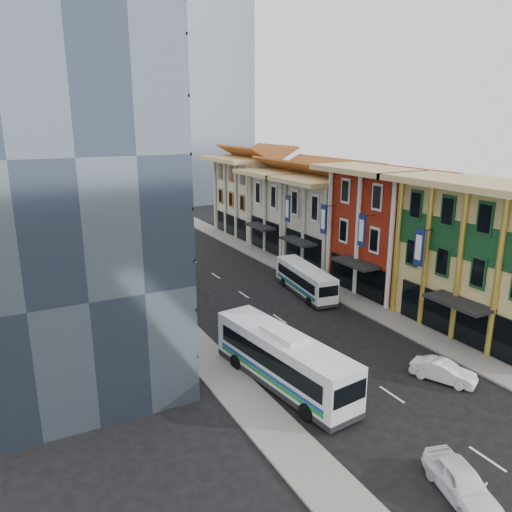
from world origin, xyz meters
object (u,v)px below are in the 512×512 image
shophouse_tan (496,260)px  bus_right (305,279)px  sedan_right (443,371)px  office_tower (46,146)px  bus_left_far (165,259)px  bus_left_near (283,358)px  sedan_left (462,482)px

shophouse_tan → bus_right: size_ratio=1.45×
bus_right → sedan_right: (-1.31, -18.65, -0.86)m
office_tower → bus_left_far: 23.13m
office_tower → sedan_right: (21.19, -18.24, -14.32)m
bus_right → sedan_right: size_ratio=2.32×
bus_right → sedan_right: bearing=-86.6°
office_tower → sedan_right: size_ratio=7.23×
bus_left_near → sedan_left: size_ratio=2.63×
bus_right → sedan_left: bearing=-101.1°
sedan_left → sedan_right: sedan_left is taller
bus_right → sedan_left: 28.03m
bus_left_near → office_tower: bearing=122.8°
sedan_right → office_tower: bearing=113.0°
shophouse_tan → office_tower: office_tower is taller
sedan_left → bus_left_near: bearing=116.1°
office_tower → bus_right: 26.22m
sedan_left → sedan_right: size_ratio=1.10×
sedan_left → shophouse_tan: bearing=51.4°
bus_left_near → sedan_right: bearing=-31.8°
office_tower → bus_right: size_ratio=3.11×
bus_left_near → sedan_right: (9.69, -4.46, -1.23)m
shophouse_tan → sedan_right: bearing=-156.6°
shophouse_tan → bus_right: (-8.50, 14.41, -4.45)m
office_tower → bus_left_near: office_tower is taller
shophouse_tan → sedan_right: 11.93m
shophouse_tan → sedan_right: (-9.81, -4.24, -5.32)m
office_tower → sedan_right: office_tower is taller
bus_left_far → sedan_right: bearing=-62.4°
sedan_left → bus_left_far: bearing=108.0°
office_tower → bus_right: (22.50, 0.41, -13.45)m
bus_left_near → shophouse_tan: bearing=-7.7°
sedan_right → bus_left_far: bearing=78.7°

